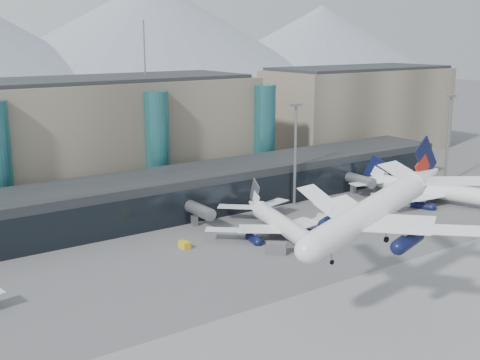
{
  "coord_description": "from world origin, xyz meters",
  "views": [
    {
      "loc": [
        -65.48,
        -65.26,
        41.88
      ],
      "look_at": [
        2.07,
        32.0,
        13.31
      ],
      "focal_mm": 45.0,
      "sensor_mm": 36.0,
      "label": 1
    }
  ],
  "objects_px": {
    "lightmast_mid": "(295,148)",
    "veh_g": "(323,217)",
    "veh_c": "(276,248)",
    "jet_parked_right": "(420,183)",
    "lightmast_right": "(448,134)",
    "jet_parked_mid": "(275,215)",
    "hero_jet": "(381,200)",
    "veh_d": "(374,197)",
    "veh_b": "(184,245)",
    "veh_e": "(413,193)"
  },
  "relations": [
    {
      "from": "veh_g",
      "to": "veh_c",
      "type": "bearing_deg",
      "value": -88.94
    },
    {
      "from": "jet_parked_mid",
      "to": "veh_e",
      "type": "xyz_separation_m",
      "value": [
        49.41,
        3.52,
        -3.33
      ]
    },
    {
      "from": "jet_parked_right",
      "to": "veh_c",
      "type": "distance_m",
      "value": 56.02
    },
    {
      "from": "veh_b",
      "to": "veh_e",
      "type": "height_order",
      "value": "veh_e"
    },
    {
      "from": "lightmast_mid",
      "to": "veh_g",
      "type": "xyz_separation_m",
      "value": [
        -3.39,
        -14.41,
        -13.7
      ]
    },
    {
      "from": "lightmast_right",
      "to": "veh_c",
      "type": "relative_size",
      "value": 6.41
    },
    {
      "from": "veh_d",
      "to": "veh_e",
      "type": "xyz_separation_m",
      "value": [
        11.46,
        -3.04,
        -0.05
      ]
    },
    {
      "from": "hero_jet",
      "to": "veh_e",
      "type": "xyz_separation_m",
      "value": [
        59.61,
        41.84,
        -17.08
      ]
    },
    {
      "from": "hero_jet",
      "to": "veh_d",
      "type": "relative_size",
      "value": 12.37
    },
    {
      "from": "lightmast_mid",
      "to": "veh_c",
      "type": "xyz_separation_m",
      "value": [
        -25.88,
        -25.56,
        -13.31
      ]
    },
    {
      "from": "lightmast_mid",
      "to": "veh_e",
      "type": "bearing_deg",
      "value": -21.42
    },
    {
      "from": "lightmast_mid",
      "to": "lightmast_right",
      "type": "xyz_separation_m",
      "value": [
        50.0,
        -8.0,
        0.0
      ]
    },
    {
      "from": "veh_c",
      "to": "veh_g",
      "type": "distance_m",
      "value": 25.11
    },
    {
      "from": "lightmast_right",
      "to": "jet_parked_mid",
      "type": "height_order",
      "value": "lightmast_right"
    },
    {
      "from": "hero_jet",
      "to": "veh_d",
      "type": "distance_m",
      "value": 67.99
    },
    {
      "from": "lightmast_right",
      "to": "veh_c",
      "type": "height_order",
      "value": "lightmast_right"
    },
    {
      "from": "lightmast_right",
      "to": "jet_parked_mid",
      "type": "relative_size",
      "value": 0.76
    },
    {
      "from": "lightmast_mid",
      "to": "hero_jet",
      "type": "bearing_deg",
      "value": -117.92
    },
    {
      "from": "jet_parked_right",
      "to": "veh_g",
      "type": "xyz_separation_m",
      "value": [
        -32.52,
        1.18,
        -3.74
      ]
    },
    {
      "from": "lightmast_right",
      "to": "hero_jet",
      "type": "height_order",
      "value": "lightmast_right"
    },
    {
      "from": "lightmast_right",
      "to": "veh_g",
      "type": "distance_m",
      "value": 55.49
    },
    {
      "from": "jet_parked_right",
      "to": "veh_e",
      "type": "relative_size",
      "value": 13.57
    },
    {
      "from": "lightmast_mid",
      "to": "jet_parked_right",
      "type": "bearing_deg",
      "value": -28.16
    },
    {
      "from": "hero_jet",
      "to": "veh_g",
      "type": "distance_m",
      "value": 49.97
    },
    {
      "from": "lightmast_mid",
      "to": "veh_e",
      "type": "xyz_separation_m",
      "value": [
        31.0,
        -12.16,
        -13.65
      ]
    },
    {
      "from": "veh_c",
      "to": "veh_d",
      "type": "xyz_separation_m",
      "value": [
        45.42,
        16.44,
        -0.29
      ]
    },
    {
      "from": "lightmast_right",
      "to": "veh_g",
      "type": "xyz_separation_m",
      "value": [
        -53.39,
        -6.41,
        -13.7
      ]
    },
    {
      "from": "jet_parked_mid",
      "to": "hero_jet",
      "type": "bearing_deg",
      "value": 178.63
    },
    {
      "from": "lightmast_mid",
      "to": "veh_d",
      "type": "height_order",
      "value": "lightmast_mid"
    },
    {
      "from": "veh_c",
      "to": "hero_jet",
      "type": "bearing_deg",
      "value": -53.53
    },
    {
      "from": "veh_e",
      "to": "jet_parked_mid",
      "type": "bearing_deg",
      "value": -156.43
    },
    {
      "from": "jet_parked_mid",
      "to": "veh_g",
      "type": "height_order",
      "value": "jet_parked_mid"
    },
    {
      "from": "jet_parked_right",
      "to": "veh_e",
      "type": "xyz_separation_m",
      "value": [
        1.86,
        3.44,
        -3.69
      ]
    },
    {
      "from": "hero_jet",
      "to": "jet_parked_mid",
      "type": "distance_m",
      "value": 41.98
    },
    {
      "from": "jet_parked_right",
      "to": "veh_b",
      "type": "height_order",
      "value": "jet_parked_right"
    },
    {
      "from": "hero_jet",
      "to": "veh_b",
      "type": "relative_size",
      "value": 14.37
    },
    {
      "from": "lightmast_right",
      "to": "jet_parked_right",
      "type": "xyz_separation_m",
      "value": [
        -20.86,
        -7.59,
        -9.96
      ]
    },
    {
      "from": "veh_b",
      "to": "veh_g",
      "type": "distance_m",
      "value": 35.93
    },
    {
      "from": "hero_jet",
      "to": "jet_parked_right",
      "type": "xyz_separation_m",
      "value": [
        57.75,
        38.41,
        -13.39
      ]
    },
    {
      "from": "jet_parked_mid",
      "to": "veh_b",
      "type": "relative_size",
      "value": 13.66
    },
    {
      "from": "lightmast_right",
      "to": "veh_b",
      "type": "distance_m",
      "value": 90.45
    },
    {
      "from": "veh_c",
      "to": "veh_b",
      "type": "bearing_deg",
      "value": 178.03
    },
    {
      "from": "lightmast_mid",
      "to": "veh_b",
      "type": "relative_size",
      "value": 10.38
    },
    {
      "from": "lightmast_right",
      "to": "hero_jet",
      "type": "distance_m",
      "value": 91.15
    },
    {
      "from": "lightmast_mid",
      "to": "lightmast_right",
      "type": "bearing_deg",
      "value": -9.09
    },
    {
      "from": "veh_c",
      "to": "veh_g",
      "type": "height_order",
      "value": "veh_c"
    },
    {
      "from": "jet_parked_right",
      "to": "veh_c",
      "type": "bearing_deg",
      "value": 81.45
    },
    {
      "from": "jet_parked_right",
      "to": "veh_d",
      "type": "distance_m",
      "value": 12.14
    },
    {
      "from": "lightmast_right",
      "to": "veh_e",
      "type": "relative_size",
      "value": 9.46
    },
    {
      "from": "veh_c",
      "to": "veh_d",
      "type": "distance_m",
      "value": 48.3
    }
  ]
}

